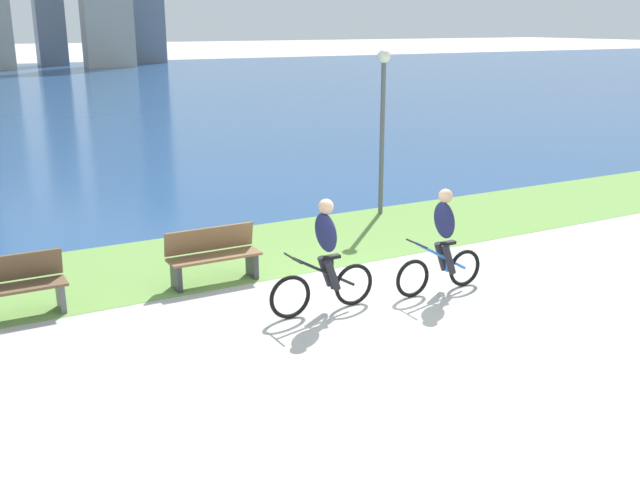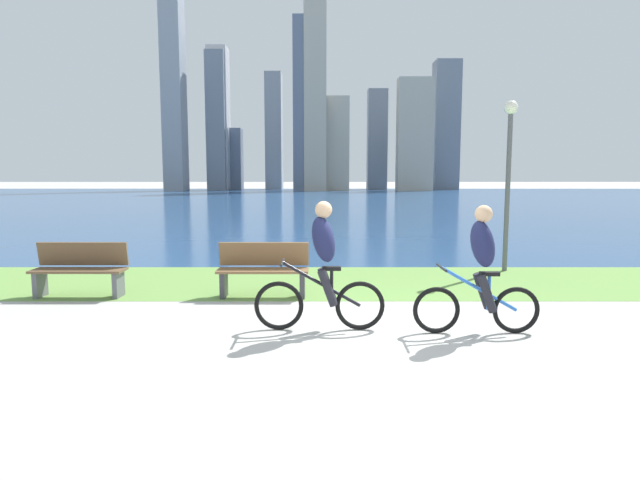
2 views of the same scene
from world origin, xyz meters
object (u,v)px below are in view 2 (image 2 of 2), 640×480
at_px(cyclist_lead, 322,267).
at_px(cyclist_trailing, 481,270).
at_px(lamppost_tall, 509,159).
at_px(bench_near_path, 263,270).
at_px(bench_far_along_path, 80,270).

height_order(cyclist_lead, cyclist_trailing, cyclist_lead).
bearing_deg(lamppost_tall, cyclist_trailing, -112.37).
relative_size(bench_near_path, bench_far_along_path, 1.00).
distance_m(cyclist_trailing, bench_near_path, 3.67).
bearing_deg(cyclist_lead, cyclist_trailing, -4.33).
height_order(cyclist_lead, bench_far_along_path, cyclist_lead).
relative_size(cyclist_trailing, lamppost_tall, 0.47).
bearing_deg(bench_far_along_path, bench_near_path, -0.25).
bearing_deg(lamppost_tall, bench_far_along_path, -162.98).
relative_size(bench_near_path, lamppost_tall, 0.43).
height_order(cyclist_lead, bench_near_path, cyclist_lead).
bearing_deg(lamppost_tall, cyclist_lead, -131.44).
bearing_deg(cyclist_lead, bench_far_along_path, 153.91).
distance_m(bench_near_path, lamppost_tall, 5.74).
xyz_separation_m(cyclist_lead, bench_near_path, (-0.97, 1.96, -0.39)).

